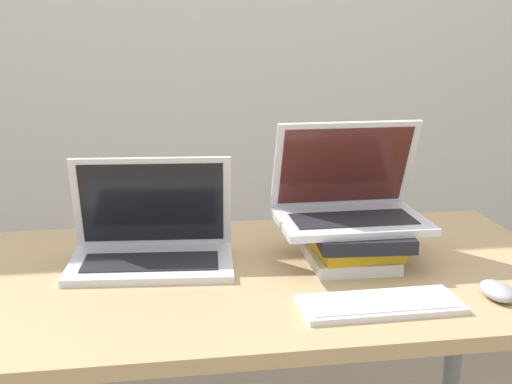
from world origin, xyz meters
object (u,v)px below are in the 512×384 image
laptop_left (152,243)px  laptop_on_books (349,202)px  mouse (497,291)px  book_stack (353,241)px  wireless_keyboard (380,304)px

laptop_left → laptop_on_books: 0.46m
laptop_left → mouse: laptop_left is taller
book_stack → laptop_on_books: bearing=103.4°
laptop_on_books → mouse: size_ratio=3.30×
mouse → wireless_keyboard: bearing=-178.1°
wireless_keyboard → mouse: size_ratio=3.09×
wireless_keyboard → mouse: (0.24, 0.01, 0.01)m
mouse → laptop_left: bearing=154.9°
laptop_left → wireless_keyboard: (0.43, -0.32, -0.04)m
book_stack → mouse: size_ratio=2.80×
laptop_on_books → mouse: (0.23, -0.28, -0.12)m
book_stack → wireless_keyboard: book_stack is taller
book_stack → laptop_on_books: (-0.01, 0.02, 0.09)m
book_stack → wireless_keyboard: bearing=-94.9°
laptop_on_books → mouse: laptop_on_books is taller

